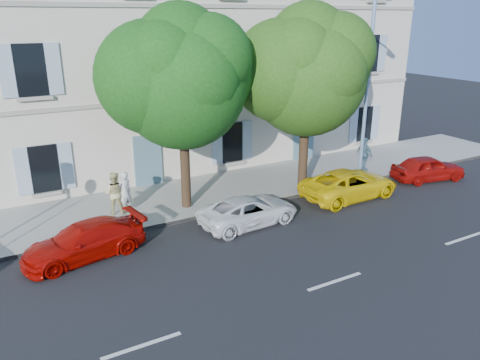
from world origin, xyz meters
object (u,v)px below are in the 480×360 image
tree_left (182,84)px  pedestrian_a (125,192)px  car_yellow_supercar (349,184)px  car_red_coupe (84,241)px  street_lamp (371,78)px  pedestrian_b (115,193)px  tree_right (307,77)px  car_white_coupe (249,211)px  pedestrian_c (364,154)px  car_red_hatchback (428,168)px

tree_left → pedestrian_a: 4.80m
tree_left → car_yellow_supercar: bearing=-18.2°
car_yellow_supercar → pedestrian_a: 9.57m
car_red_coupe → tree_left: size_ratio=0.52×
street_lamp → tree_left: bearing=174.6°
car_red_coupe → pedestrian_a: 3.49m
car_red_coupe → pedestrian_b: size_ratio=2.35×
tree_right → car_white_coupe: bearing=-153.7°
car_red_coupe → pedestrian_c: bearing=89.2°
tree_left → tree_right: 5.49m
car_red_coupe → car_red_hatchback: size_ratio=1.12×
street_lamp → pedestrian_c: bearing=44.1°
car_red_coupe → car_yellow_supercar: bearing=80.0°
pedestrian_b → pedestrian_c: bearing=-155.7°
car_red_hatchback → pedestrian_b: bearing=90.2°
car_red_hatchback → tree_right: (-6.22, 1.76, 4.51)m
tree_left → street_lamp: bearing=-5.4°
car_white_coupe → pedestrian_a: size_ratio=2.33×
tree_left → car_red_coupe: bearing=-154.7°
car_white_coupe → car_red_coupe: bearing=83.0°
car_red_coupe → car_yellow_supercar: car_yellow_supercar is taller
pedestrian_b → pedestrian_a: bearing=-169.2°
tree_left → pedestrian_c: (9.74, 0.05, -4.13)m
tree_left → street_lamp: 8.87m
tree_right → pedestrian_c: 5.97m
pedestrian_a → pedestrian_b: 0.39m
car_yellow_supercar → street_lamp: (2.05, 1.39, 4.28)m
pedestrian_a → car_red_coupe: bearing=33.4°
pedestrian_b → pedestrian_c: 12.50m
car_white_coupe → car_red_hatchback: (10.16, 0.19, 0.06)m
tree_right → car_yellow_supercar: bearing=-52.2°
pedestrian_b → tree_right: bearing=-161.3°
car_red_coupe → pedestrian_c: 14.44m
car_yellow_supercar → street_lamp: 4.94m
pedestrian_a → pedestrian_c: same height
car_yellow_supercar → pedestrian_c: 3.76m
car_red_coupe → street_lamp: street_lamp is taller
tree_right → pedestrian_b: size_ratio=4.54×
car_yellow_supercar → pedestrian_b: bearing=71.2°
car_red_hatchback → pedestrian_b: 14.74m
pedestrian_b → tree_left: bearing=-166.8°
street_lamp → pedestrian_a: street_lamp is taller
car_white_coupe → pedestrian_b: bearing=49.7°
car_white_coupe → pedestrian_c: (8.22, 2.54, 0.45)m
car_white_coupe → pedestrian_b: 5.33m
street_lamp → pedestrian_b: street_lamp is taller
car_white_coupe → street_lamp: 8.66m
tree_left → street_lamp: (8.83, -0.83, -0.21)m
car_white_coupe → street_lamp: size_ratio=0.47×
car_red_hatchback → pedestrian_b: (-14.43, 2.98, 0.39)m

